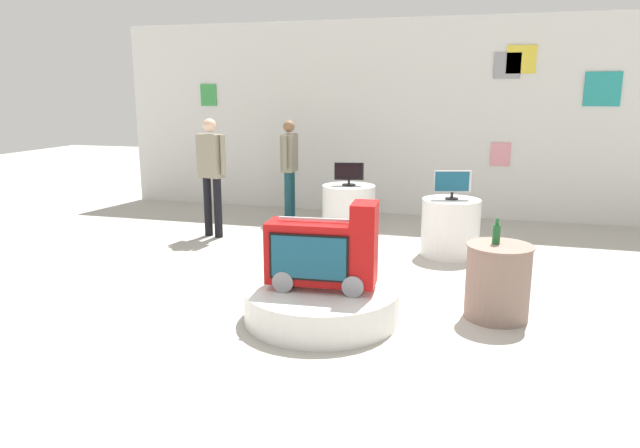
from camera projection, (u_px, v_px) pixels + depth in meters
The scene contains 12 objects.
ground_plane at pixel (338, 305), 6.07m from camera, with size 30.00×30.00×0.00m, color #B2ADA3.
back_wall_display at pixel (406, 119), 10.23m from camera, with size 10.66×0.13×3.38m.
main_display_pedestal at pixel (322, 304), 5.66m from camera, with size 1.49×1.49×0.31m, color silver.
novelty_firetruck_tv at pixel (324, 254), 5.53m from camera, with size 1.06×0.48×0.85m.
display_pedestal_left_rear at pixel (349, 210), 8.97m from camera, with size 0.81×0.81×0.77m, color silver.
tv_on_left_rear at pixel (349, 173), 8.84m from camera, with size 0.44×0.20×0.35m.
display_pedestal_center_rear at pixel (450, 227), 7.83m from camera, with size 0.77×0.77×0.77m, color silver.
tv_on_center_rear at pixel (452, 183), 7.69m from camera, with size 0.48×0.17×0.38m.
side_table_round at pixel (498, 281), 5.65m from camera, with size 0.63×0.63×0.73m.
bottle_on_side_table at pixel (496, 234), 5.59m from camera, with size 0.08×0.08×0.25m.
shopper_browsing_near_truck at pixel (211, 168), 8.71m from camera, with size 0.54×0.30×1.78m.
shopper_browsing_rear at pixel (289, 162), 9.97m from camera, with size 0.20×0.56×1.69m.
Camera 1 is at (1.37, -5.57, 2.16)m, focal length 32.86 mm.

